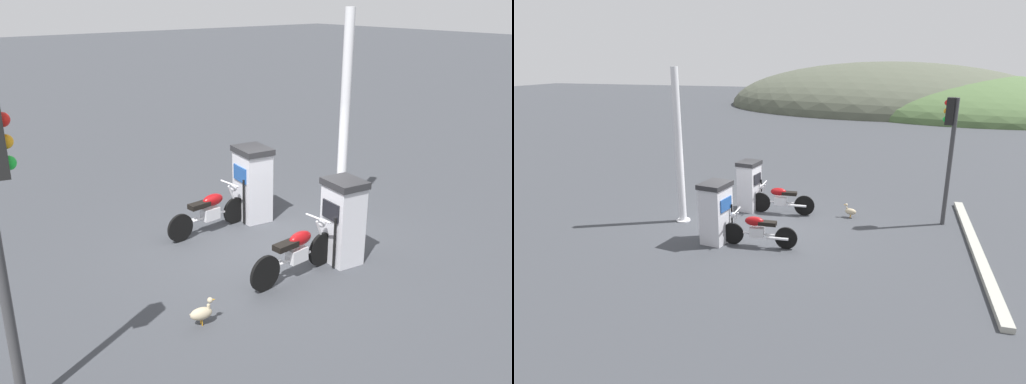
# 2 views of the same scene
# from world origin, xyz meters

# --- Properties ---
(ground_plane) EXTENTS (120.00, 120.00, 0.00)m
(ground_plane) POSITION_xyz_m (0.00, 0.00, 0.00)
(ground_plane) COLOR #383A3F
(fuel_pump_near) EXTENTS (0.76, 0.88, 1.58)m
(fuel_pump_near) POSITION_xyz_m (-0.54, -1.29, 0.80)
(fuel_pump_near) COLOR silver
(fuel_pump_near) RESTS_ON ground
(fuel_pump_far) EXTENTS (0.71, 0.78, 1.55)m
(fuel_pump_far) POSITION_xyz_m (-0.54, 1.29, 0.79)
(fuel_pump_far) COLOR silver
(fuel_pump_far) RESTS_ON ground
(motorcycle_near_pump) EXTENTS (1.94, 0.56, 0.92)m
(motorcycle_near_pump) POSITION_xyz_m (0.56, -1.28, 0.45)
(motorcycle_near_pump) COLOR black
(motorcycle_near_pump) RESTS_ON ground
(motorcycle_far_pump) EXTENTS (1.97, 0.56, 0.94)m
(motorcycle_far_pump) POSITION_xyz_m (0.50, 1.22, 0.47)
(motorcycle_far_pump) COLOR black
(motorcycle_far_pump) RESTS_ON ground
(wandering_duck) EXTENTS (0.41, 0.24, 0.42)m
(wandering_duck) POSITION_xyz_m (2.56, 1.46, 0.20)
(wandering_duck) COLOR tan
(wandering_duck) RESTS_ON ground
(canopy_support_pole) EXTENTS (0.40, 0.40, 4.33)m
(canopy_support_pole) POSITION_xyz_m (-2.07, -0.19, 2.09)
(canopy_support_pole) COLOR silver
(canopy_support_pole) RESTS_ON ground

